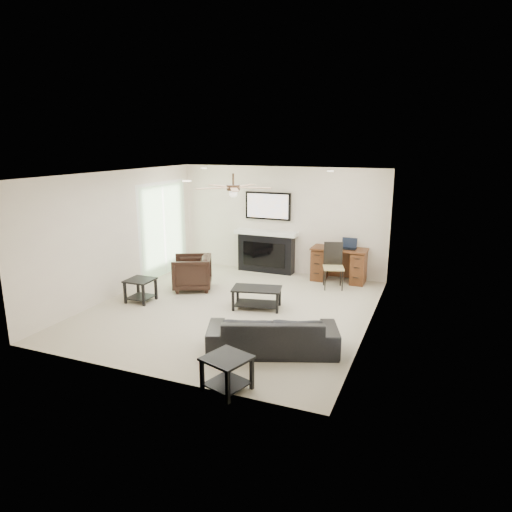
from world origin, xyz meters
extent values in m
plane|color=#B9AD95|center=(0.00, 0.00, 0.00)|extent=(5.50, 5.50, 0.00)
cube|color=white|center=(0.00, 0.00, 2.50)|extent=(5.00, 5.50, 0.04)
cube|color=beige|center=(0.00, 2.75, 1.25)|extent=(5.00, 0.04, 2.50)
cube|color=beige|center=(0.00, -2.75, 1.25)|extent=(5.00, 0.04, 2.50)
cube|color=beige|center=(-2.50, 0.00, 1.25)|extent=(0.04, 5.50, 2.50)
cube|color=beige|center=(2.50, 0.00, 1.25)|extent=(0.04, 5.50, 2.50)
cube|color=white|center=(2.45, 0.10, 1.23)|extent=(0.04, 5.10, 2.40)
cube|color=#93BC89|center=(-2.46, 1.55, 1.05)|extent=(0.04, 1.80, 2.10)
cylinder|color=#382619|center=(0.00, 0.10, 2.25)|extent=(1.40, 1.40, 0.30)
imported|color=black|center=(1.32, -1.42, 0.28)|extent=(2.06, 1.39, 0.56)
imported|color=black|center=(-1.28, 0.73, 0.36)|extent=(1.05, 1.04, 0.72)
cube|color=black|center=(0.42, 0.18, 0.20)|extent=(0.99, 0.68, 0.40)
cube|color=black|center=(1.17, -2.67, 0.23)|extent=(0.65, 0.65, 0.45)
cube|color=black|center=(-1.83, -0.32, 0.23)|extent=(0.51, 0.51, 0.45)
cube|color=black|center=(-0.31, 2.58, 0.95)|extent=(1.52, 0.34, 1.91)
cube|color=#361E0D|center=(1.47, 2.48, 0.38)|extent=(1.22, 0.56, 0.76)
cube|color=black|center=(1.47, 1.93, 0.48)|extent=(0.54, 0.55, 0.97)
cube|color=black|center=(1.67, 2.46, 0.88)|extent=(0.33, 0.24, 0.23)
camera|label=1|loc=(3.46, -7.33, 3.03)|focal=32.00mm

